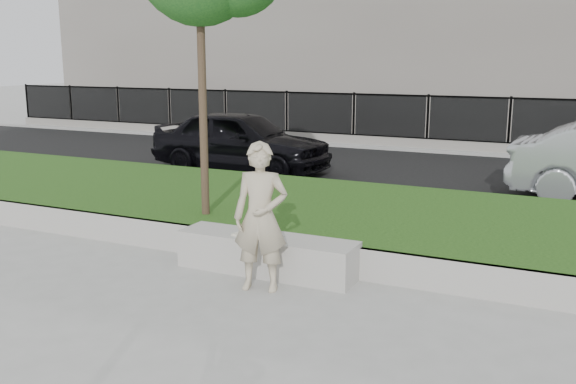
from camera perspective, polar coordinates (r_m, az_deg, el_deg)
The scene contains 10 objects.
ground at distance 7.48m, azimuth -5.17°, elevation -8.85°, with size 90.00×90.00×0.00m, color gray.
grass_bank at distance 10.00m, azimuth 3.55°, elevation -2.25°, with size 34.00×4.00×0.40m, color black.
grass_kerb at distance 8.28m, azimuth -1.53°, elevation -5.27°, with size 34.00×0.08×0.40m, color gray.
street at distance 15.18m, azimuth 11.31°, elevation 1.74°, with size 34.00×7.00×0.04m, color black.
far_pavement at distance 19.52m, azimuth 14.59°, elevation 3.95°, with size 34.00×3.00×0.12m, color gray.
iron_fence at distance 18.48m, azimuth 14.07°, elevation 5.06°, with size 32.00×0.30×1.50m.
stone_bench at distance 8.04m, azimuth -1.88°, elevation -5.55°, with size 2.30×0.57×0.47m, color gray.
man at distance 7.31m, azimuth -2.44°, elevation -2.25°, with size 0.63×0.41×1.72m, color #B9AB8E.
book at distance 8.00m, azimuth -3.97°, elevation -3.80°, with size 0.25×0.18×0.03m, color beige.
car_dark at distance 14.79m, azimuth -4.22°, elevation 4.57°, with size 1.69×4.21×1.43m, color black.
Camera 1 is at (3.59, -6.01, 2.65)m, focal length 40.00 mm.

